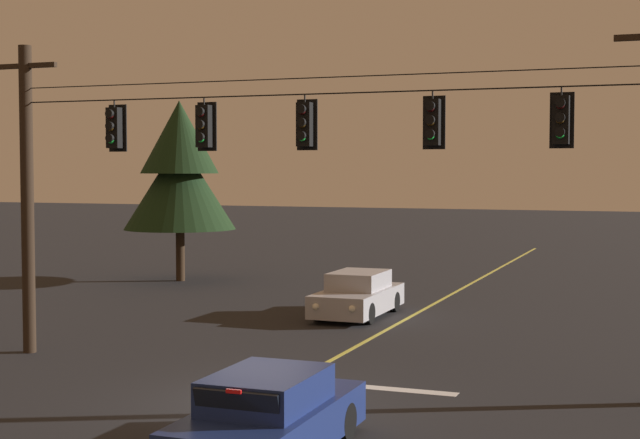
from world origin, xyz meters
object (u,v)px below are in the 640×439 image
at_px(traffic_light_left_inner, 204,126).
at_px(traffic_light_rightmost, 561,120).
at_px(traffic_light_right_inner, 432,122).
at_px(traffic_light_leftmost, 114,128).
at_px(traffic_light_centre, 304,124).
at_px(tree_verge_far, 180,171).
at_px(car_oncoming_lead, 358,295).
at_px(car_waiting_near_lane, 269,418).

relative_size(traffic_light_left_inner, traffic_light_rightmost, 1.00).
bearing_deg(traffic_light_right_inner, traffic_light_leftmost, 180.00).
distance_m(traffic_light_centre, tree_verge_far, 18.63).
xyz_separation_m(traffic_light_centre, traffic_light_right_inner, (2.86, 0.00, 0.00)).
distance_m(traffic_light_centre, car_oncoming_lead, 9.91).
bearing_deg(traffic_light_centre, car_oncoming_lead, 100.67).
bearing_deg(traffic_light_right_inner, traffic_light_centre, 180.00).
bearing_deg(traffic_light_centre, traffic_light_left_inner, 180.00).
relative_size(traffic_light_centre, traffic_light_rightmost, 1.00).
bearing_deg(tree_verge_far, traffic_light_rightmost, -41.21).
bearing_deg(traffic_light_left_inner, car_waiting_near_lane, -54.24).
distance_m(traffic_light_centre, car_waiting_near_lane, 7.78).
distance_m(traffic_light_leftmost, traffic_light_centre, 4.86).
bearing_deg(traffic_light_right_inner, tree_verge_far, 133.96).
xyz_separation_m(traffic_light_centre, car_waiting_near_lane, (1.70, -5.79, -4.91)).
bearing_deg(car_oncoming_lead, traffic_light_left_inner, -95.93).
distance_m(traffic_light_left_inner, traffic_light_rightmost, 7.95).
distance_m(traffic_light_left_inner, traffic_light_right_inner, 5.34).
bearing_deg(traffic_light_rightmost, car_oncoming_lead, 129.89).
bearing_deg(traffic_light_right_inner, car_oncoming_lead, 117.77).
height_order(traffic_light_centre, traffic_light_right_inner, same).
height_order(car_waiting_near_lane, car_oncoming_lead, same).
bearing_deg(traffic_light_centre, car_waiting_near_lane, -73.65).
distance_m(car_waiting_near_lane, tree_verge_far, 24.63).
bearing_deg(traffic_light_left_inner, traffic_light_centre, 0.00).
height_order(traffic_light_left_inner, tree_verge_far, tree_verge_far).
distance_m(traffic_light_left_inner, car_waiting_near_lane, 8.66).
bearing_deg(tree_verge_far, car_oncoming_lead, -32.74).
height_order(traffic_light_leftmost, car_waiting_near_lane, traffic_light_leftmost).
height_order(traffic_light_centre, traffic_light_rightmost, same).
relative_size(traffic_light_centre, car_waiting_near_lane, 0.28).
xyz_separation_m(traffic_light_rightmost, car_waiting_near_lane, (-3.78, -5.79, -4.91)).
height_order(traffic_light_left_inner, car_oncoming_lead, traffic_light_left_inner).
distance_m(traffic_light_rightmost, car_oncoming_lead, 12.07).
bearing_deg(car_oncoming_lead, tree_verge_far, 147.26).
distance_m(traffic_light_centre, traffic_light_right_inner, 2.86).
height_order(traffic_light_leftmost, traffic_light_rightmost, same).
relative_size(traffic_light_leftmost, tree_verge_far, 0.17).
bearing_deg(traffic_light_leftmost, traffic_light_rightmost, 0.00).
bearing_deg(traffic_light_leftmost, traffic_light_right_inner, 0.00).
bearing_deg(car_waiting_near_lane, tree_verge_far, 122.44).
bearing_deg(traffic_light_left_inner, traffic_light_right_inner, 0.00).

